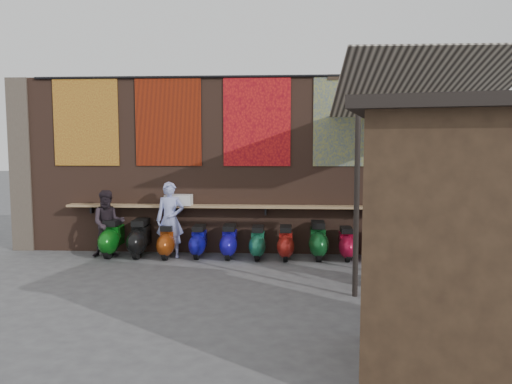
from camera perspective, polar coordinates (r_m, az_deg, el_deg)
ground at (r=9.10m, az=-2.75°, el=-10.42°), size 70.00×70.00×0.00m
brick_wall at (r=11.45m, az=-1.33°, el=3.04°), size 10.00×0.40×4.00m
pier_left at (r=12.96m, az=-24.92°, el=2.82°), size 0.50×0.50×4.00m
pier_right at (r=12.17m, az=23.90°, el=2.72°), size 0.50×0.50×4.00m
eating_counter at (r=11.16m, az=-1.48°, el=-1.67°), size 8.00×0.32×0.05m
shelf_box at (r=11.33m, az=-8.84°, el=-0.90°), size 0.59×0.33×0.23m
tapestry_redgold at (r=12.08m, az=-18.87°, el=7.62°), size 1.50×0.02×2.00m
tapestry_sun at (r=11.50m, az=-10.00°, el=7.95°), size 1.50×0.02×2.00m
tapestry_orange at (r=11.21m, az=0.10°, el=8.10°), size 1.50×0.02×2.00m
tapestry_multi at (r=11.27m, az=10.41°, el=8.00°), size 1.50×0.02×2.00m
hang_rail at (r=11.30m, az=-1.46°, el=13.07°), size 9.50×0.06×0.06m
scooter_stool_0 at (r=11.59m, az=-16.09°, el=-5.06°), size 0.39×0.86×0.82m
scooter_stool_1 at (r=11.40m, az=-13.12°, el=-5.17°), size 0.39×0.86×0.82m
scooter_stool_2 at (r=11.17m, az=-10.06°, el=-5.59°), size 0.34×0.76×0.72m
scooter_stool_3 at (r=11.11m, az=-6.59°, el=-5.65°), size 0.33×0.74×0.70m
scooter_stool_4 at (r=10.99m, az=-3.08°, el=-5.69°), size 0.34×0.76×0.72m
scooter_stool_5 at (r=10.92m, az=0.20°, el=-5.81°), size 0.33×0.74×0.70m
scooter_stool_6 at (r=10.86m, az=3.41°, el=-5.83°), size 0.34×0.76×0.72m
scooter_stool_7 at (r=10.96m, az=7.09°, el=-5.53°), size 0.38×0.85×0.81m
scooter_stool_8 at (r=11.01m, az=10.28°, el=-5.83°), size 0.33×0.73×0.69m
scooter_stool_9 at (r=11.09m, az=13.84°, el=-5.87°), size 0.32×0.71×0.67m
scooter_stool_10 at (r=11.19m, az=17.08°, el=-5.69°), size 0.35×0.78×0.74m
diner_left at (r=11.12m, az=-9.78°, el=-3.15°), size 0.65×0.46×1.67m
diner_right at (r=11.53m, az=-16.53°, el=-3.47°), size 0.87×0.77×1.48m
shopper_navy at (r=8.86m, az=17.79°, el=-5.46°), size 1.05×0.54×1.71m
shopper_grey at (r=9.12m, az=17.27°, el=-5.01°), size 1.30×1.11×1.74m
shopper_tan at (r=9.00m, az=14.84°, el=-4.97°), size 1.02×0.84×1.78m
market_stall at (r=5.73m, az=25.99°, el=-6.10°), size 2.98×2.51×2.81m
stall_roof at (r=5.63m, az=26.64°, el=8.69°), size 3.36×2.86×0.12m
stall_sign at (r=6.63m, az=24.90°, el=1.00°), size 1.18×0.32×0.50m
stall_shelf at (r=6.78m, az=24.55°, el=-7.57°), size 2.12×0.61×0.06m
awning_canvas at (r=9.98m, az=18.58°, el=11.29°), size 3.20×3.28×0.97m
awning_ledger at (r=11.56m, az=16.55°, el=12.52°), size 3.30×0.08×0.12m
awning_header at (r=8.50m, az=21.13°, el=9.06°), size 3.00×0.08×0.08m
awning_post_left at (r=8.23m, az=11.42°, el=-1.22°), size 0.09×0.09×3.10m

